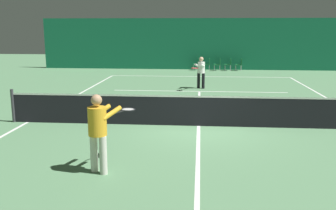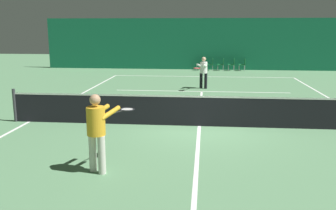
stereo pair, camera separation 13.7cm
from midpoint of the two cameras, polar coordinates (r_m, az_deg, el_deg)
ground_plane at (r=11.64m, az=5.13°, el=-3.22°), size 60.00×60.00×0.00m
backdrop_curtain at (r=27.24m, az=5.60°, el=9.22°), size 23.00×0.12×3.64m
court_line_baseline_far at (r=23.34m, az=5.47°, el=4.33°), size 11.00×0.10×0.00m
court_line_service_far at (r=17.90m, az=5.37°, el=2.07°), size 8.25×0.10×0.00m
court_line_sideline_left at (r=12.91m, az=-20.11°, el=-2.40°), size 0.10×23.80×0.00m
court_line_centre at (r=11.64m, az=5.13°, el=-3.21°), size 0.10×12.80×0.00m
tennis_net at (r=11.52m, az=5.17°, el=-0.76°), size 12.00×0.10×1.07m
player_near at (r=7.87m, az=-10.19°, el=-3.35°), size 0.96×1.36×1.67m
player_far at (r=18.65m, az=5.61°, el=5.29°), size 0.75×1.35×1.57m
courtside_chair_0 at (r=26.78m, az=5.12°, el=6.33°), size 0.44×0.44×0.84m
courtside_chair_1 at (r=26.78m, az=6.72°, el=6.30°), size 0.44×0.44×0.84m
courtside_chair_2 at (r=26.81m, az=8.33°, el=6.26°), size 0.44×0.44×0.84m
courtside_chair_3 at (r=26.85m, az=9.92°, el=6.22°), size 0.44×0.44×0.84m
courtside_chair_4 at (r=26.91m, az=11.51°, el=6.17°), size 0.44×0.44×0.84m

